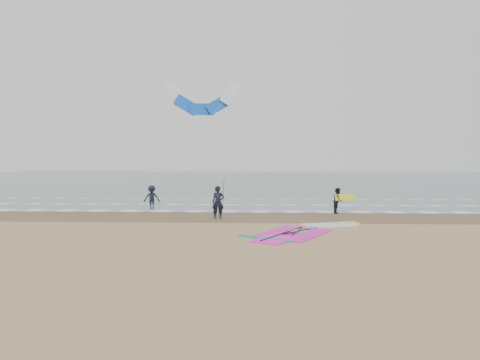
{
  "coord_description": "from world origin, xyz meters",
  "views": [
    {
      "loc": [
        -0.2,
        -18.86,
        3.45
      ],
      "look_at": [
        -1.19,
        5.0,
        2.2
      ],
      "focal_mm": 32.0,
      "sensor_mm": 36.0,
      "label": 1
    }
  ],
  "objects_px": {
    "person_walking": "(338,201)",
    "person_wading": "(152,193)",
    "windsurf_rig": "(304,231)",
    "person_standing": "(218,202)",
    "surf_kite": "(202,101)"
  },
  "relations": [
    {
      "from": "windsurf_rig",
      "to": "surf_kite",
      "type": "xyz_separation_m",
      "value": [
        -6.65,
        14.56,
        7.94
      ]
    },
    {
      "from": "windsurf_rig",
      "to": "person_standing",
      "type": "bearing_deg",
      "value": 137.44
    },
    {
      "from": "windsurf_rig",
      "to": "person_walking",
      "type": "relative_size",
      "value": 3.85
    },
    {
      "from": "person_wading",
      "to": "surf_kite",
      "type": "height_order",
      "value": "surf_kite"
    },
    {
      "from": "windsurf_rig",
      "to": "person_wading",
      "type": "bearing_deg",
      "value": 132.81
    },
    {
      "from": "person_standing",
      "to": "surf_kite",
      "type": "distance_m",
      "value": 12.85
    },
    {
      "from": "person_standing",
      "to": "surf_kite",
      "type": "bearing_deg",
      "value": 94.24
    },
    {
      "from": "person_walking",
      "to": "person_wading",
      "type": "relative_size",
      "value": 0.88
    },
    {
      "from": "windsurf_rig",
      "to": "person_wading",
      "type": "xyz_separation_m",
      "value": [
        -9.83,
        10.61,
        0.86
      ]
    },
    {
      "from": "windsurf_rig",
      "to": "person_walking",
      "type": "height_order",
      "value": "person_walking"
    },
    {
      "from": "windsurf_rig",
      "to": "person_wading",
      "type": "distance_m",
      "value": 14.49
    },
    {
      "from": "surf_kite",
      "to": "person_walking",
      "type": "bearing_deg",
      "value": -39.49
    },
    {
      "from": "person_standing",
      "to": "person_walking",
      "type": "height_order",
      "value": "person_standing"
    },
    {
      "from": "person_standing",
      "to": "surf_kite",
      "type": "relative_size",
      "value": 0.22
    },
    {
      "from": "windsurf_rig",
      "to": "surf_kite",
      "type": "relative_size",
      "value": 0.72
    }
  ]
}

